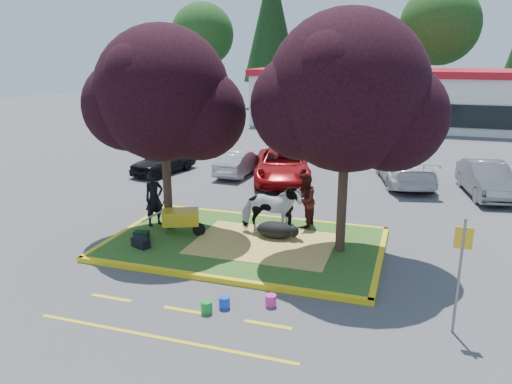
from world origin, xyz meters
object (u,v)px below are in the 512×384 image
(handler, at_px, (154,199))
(calf, at_px, (275,230))
(bucket_green, at_px, (207,307))
(bucket_blue, at_px, (224,302))
(sign_post, at_px, (460,264))
(car_silver, at_px, (239,162))
(wheelbarrow, at_px, (181,218))
(car_black, at_px, (164,160))
(bucket_pink, at_px, (271,301))
(cow, at_px, (271,209))

(handler, bearing_deg, calf, -56.77)
(bucket_green, height_order, bucket_blue, bucket_green)
(sign_post, bearing_deg, car_silver, 127.63)
(wheelbarrow, relative_size, car_silver, 0.56)
(bucket_blue, height_order, car_silver, car_silver)
(car_black, relative_size, car_silver, 1.03)
(bucket_green, xyz_separation_m, bucket_blue, (0.31, 0.35, -0.00))
(handler, distance_m, bucket_pink, 6.56)
(car_black, bearing_deg, car_silver, 25.83)
(car_silver, bearing_deg, wheelbarrow, 99.32)
(calf, xyz_separation_m, bucket_green, (-0.31, -4.72, -0.27))
(sign_post, relative_size, bucket_pink, 9.10)
(handler, height_order, wheelbarrow, handler)
(bucket_green, bearing_deg, sign_post, 9.27)
(bucket_blue, bearing_deg, handler, 134.24)
(calf, relative_size, car_black, 0.32)
(handler, xyz_separation_m, wheelbarrow, (1.21, -0.48, -0.39))
(handler, relative_size, bucket_pink, 6.51)
(calf, distance_m, car_silver, 9.04)
(car_black, bearing_deg, sign_post, -28.27)
(handler, bearing_deg, bucket_pink, -94.54)
(bucket_blue, bearing_deg, bucket_green, -131.73)
(cow, height_order, car_silver, cow)
(car_silver, bearing_deg, calf, 118.87)
(cow, bearing_deg, car_silver, 11.82)
(wheelbarrow, distance_m, bucket_green, 4.98)
(sign_post, xyz_separation_m, car_black, (-12.78, 11.04, -0.96))
(sign_post, xyz_separation_m, car_silver, (-9.18, 11.89, -1.00))
(bucket_blue, bearing_deg, calf, 89.97)
(wheelbarrow, xyz_separation_m, car_black, (-4.75, 7.74, -0.05))
(cow, xyz_separation_m, handler, (-3.94, -0.41, 0.11))
(cow, relative_size, calf, 1.58)
(handler, relative_size, sign_post, 0.72)
(handler, xyz_separation_m, sign_post, (9.24, -3.77, 0.52))
(handler, height_order, car_silver, handler)
(bucket_pink, bearing_deg, car_black, 128.11)
(bucket_pink, distance_m, bucket_blue, 1.09)
(bucket_pink, bearing_deg, calf, 104.31)
(wheelbarrow, height_order, car_silver, car_silver)
(sign_post, relative_size, car_black, 0.69)
(bucket_green, bearing_deg, wheelbarrow, 122.62)
(wheelbarrow, distance_m, car_silver, 8.67)
(bucket_green, distance_m, car_silver, 13.33)
(bucket_green, bearing_deg, car_silver, 106.66)
(handler, relative_size, bucket_blue, 6.49)
(cow, bearing_deg, calf, -158.81)
(wheelbarrow, distance_m, bucket_pink, 5.27)
(calf, distance_m, car_black, 10.56)
(handler, distance_m, car_black, 8.10)
(car_black, bearing_deg, handler, -51.46)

